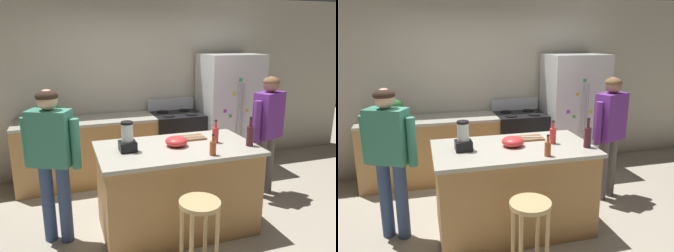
# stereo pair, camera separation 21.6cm
# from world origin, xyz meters

# --- Properties ---
(ground_plane) EXTENTS (14.00, 14.00, 0.00)m
(ground_plane) POSITION_xyz_m (0.00, 0.00, 0.00)
(ground_plane) COLOR #B2A893
(back_wall) EXTENTS (8.00, 0.10, 2.70)m
(back_wall) POSITION_xyz_m (0.00, 1.95, 1.35)
(back_wall) COLOR beige
(back_wall) RESTS_ON ground_plane
(kitchen_island) EXTENTS (1.69, 0.94, 0.95)m
(kitchen_island) POSITION_xyz_m (0.00, 0.00, 0.48)
(kitchen_island) COLOR #B7844C
(kitchen_island) RESTS_ON ground_plane
(back_counter_run) EXTENTS (2.00, 0.64, 0.95)m
(back_counter_run) POSITION_xyz_m (-0.80, 1.55, 0.48)
(back_counter_run) COLOR #B7844C
(back_counter_run) RESTS_ON ground_plane
(refrigerator) EXTENTS (0.90, 0.73, 1.84)m
(refrigerator) POSITION_xyz_m (1.42, 1.50, 0.92)
(refrigerator) COLOR silver
(refrigerator) RESTS_ON ground_plane
(stove_range) EXTENTS (0.76, 0.65, 1.13)m
(stove_range) POSITION_xyz_m (0.54, 1.52, 0.49)
(stove_range) COLOR black
(stove_range) RESTS_ON ground_plane
(person_by_island_left) EXTENTS (0.57, 0.37, 1.60)m
(person_by_island_left) POSITION_xyz_m (-1.26, 0.15, 0.97)
(person_by_island_left) COLOR #384C7A
(person_by_island_left) RESTS_ON ground_plane
(person_by_sink_right) EXTENTS (0.58, 0.36, 1.61)m
(person_by_sink_right) POSITION_xyz_m (1.40, 0.40, 0.97)
(person_by_sink_right) COLOR #66605B
(person_by_sink_right) RESTS_ON ground_plane
(bar_stool) EXTENTS (0.36, 0.36, 0.72)m
(bar_stool) POSITION_xyz_m (-0.07, -0.79, 0.55)
(bar_stool) COLOR tan
(bar_stool) RESTS_ON ground_plane
(potted_plant) EXTENTS (0.20, 0.20, 0.30)m
(potted_plant) POSITION_xyz_m (-1.26, 1.55, 1.13)
(potted_plant) COLOR silver
(potted_plant) RESTS_ON back_counter_run
(blender_appliance) EXTENTS (0.17, 0.17, 0.31)m
(blender_appliance) POSITION_xyz_m (-0.52, 0.02, 1.08)
(blender_appliance) COLOR black
(blender_appliance) RESTS_ON kitchen_island
(bottle_soda) EXTENTS (0.07, 0.07, 0.26)m
(bottle_soda) POSITION_xyz_m (0.45, -0.00, 1.05)
(bottle_soda) COLOR red
(bottle_soda) RESTS_ON kitchen_island
(bottle_cooking_sauce) EXTENTS (0.06, 0.06, 0.22)m
(bottle_cooking_sauce) POSITION_xyz_m (0.24, -0.36, 1.03)
(bottle_cooking_sauce) COLOR #B24C26
(bottle_cooking_sauce) RESTS_ON kitchen_island
(bottle_wine) EXTENTS (0.08, 0.08, 0.32)m
(bottle_wine) POSITION_xyz_m (0.75, -0.22, 1.07)
(bottle_wine) COLOR #471923
(bottle_wine) RESTS_ON kitchen_island
(mixing_bowl) EXTENTS (0.24, 0.24, 0.11)m
(mixing_bowl) POSITION_xyz_m (-0.00, 0.02, 1.01)
(mixing_bowl) COLOR red
(mixing_bowl) RESTS_ON kitchen_island
(cutting_board) EXTENTS (0.30, 0.20, 0.02)m
(cutting_board) POSITION_xyz_m (0.26, 0.22, 0.96)
(cutting_board) COLOR brown
(cutting_board) RESTS_ON kitchen_island
(chef_knife) EXTENTS (0.22, 0.08, 0.01)m
(chef_knife) POSITION_xyz_m (0.28, 0.22, 0.98)
(chef_knife) COLOR #B7BABF
(chef_knife) RESTS_ON cutting_board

